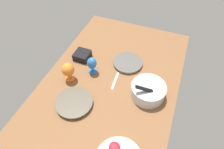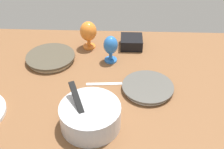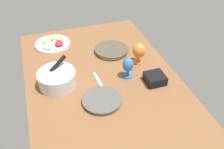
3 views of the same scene
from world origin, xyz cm
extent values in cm
cube|color=brown|center=(0.00, 0.00, -2.00)|extent=(160.00, 104.00, 4.00)
cylinder|color=silver|center=(-21.44, 6.68, 0.83)|extent=(23.05, 23.05, 1.66)
cylinder|color=#4E4C47|center=(-21.44, 6.68, 2.16)|extent=(25.05, 25.05, 1.00)
cylinder|color=beige|center=(31.06, -16.78, 1.00)|extent=(24.80, 24.80, 2.00)
cylinder|color=#494233|center=(31.06, -16.78, 2.60)|extent=(26.95, 26.95, 1.20)
cylinder|color=silver|center=(3.98, 30.41, 5.13)|extent=(25.39, 25.39, 10.27)
cylinder|color=white|center=(3.98, 30.41, 8.22)|extent=(22.85, 22.85, 1.85)
cube|color=black|center=(8.42, 30.41, 11.73)|extent=(10.11, 17.74, 10.60)
cylinder|color=orange|center=(11.10, -31.58, 0.50)|extent=(7.36, 7.36, 1.00)
cylinder|color=orange|center=(11.10, -31.58, 2.94)|extent=(2.00, 2.00, 3.88)
ellipsoid|color=orange|center=(11.10, -31.58, 10.69)|extent=(9.72, 9.72, 11.63)
cylinder|color=blue|center=(-2.38, -17.74, 0.50)|extent=(6.98, 6.98, 1.00)
cylinder|color=blue|center=(-2.38, -17.74, 3.00)|extent=(2.00, 2.00, 4.01)
ellipsoid|color=blue|center=(-2.38, -17.74, 10.18)|extent=(7.78, 7.78, 10.35)
cube|color=black|center=(-14.09, -33.21, 3.11)|extent=(12.85, 12.85, 6.23)
cube|color=tan|center=(-14.09, -33.21, 5.11)|extent=(10.54, 10.54, 1.99)
cube|color=silver|center=(0.10, 3.11, 0.30)|extent=(18.08, 3.08, 0.60)
camera|label=1|loc=(91.25, 35.85, 119.88)|focal=30.81mm
camera|label=2|loc=(-8.21, 112.85, 90.03)|focal=45.52mm
camera|label=3|loc=(-132.52, 36.52, 112.63)|focal=40.80mm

